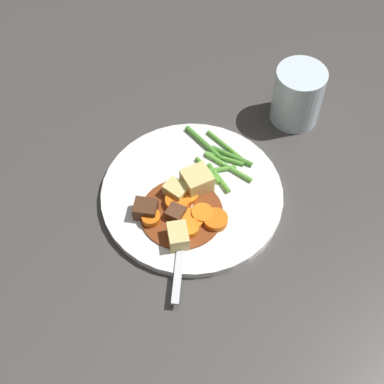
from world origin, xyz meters
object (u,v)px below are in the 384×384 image
object	(u,v)px
carrot_slice_4	(192,220)
water_glass	(298,95)
meat_chunk_1	(176,213)
carrot_slice_2	(177,202)
carrot_slice_0	(202,214)
carrot_slice_6	(151,218)
potato_chunk_0	(178,236)
carrot_slice_3	(189,228)
potato_chunk_1	(200,183)
potato_chunk_2	(176,191)
carrot_slice_1	(189,196)
dinner_plate	(192,194)
fork	(182,239)
carrot_slice_5	(215,220)
meat_chunk_0	(146,209)

from	to	relation	value
carrot_slice_4	water_glass	distance (m)	0.27
meat_chunk_1	carrot_slice_2	bearing A→B (deg)	-142.57
carrot_slice_0	carrot_slice_6	size ratio (longest dim) A/B	1.14
potato_chunk_0	water_glass	xyz separation A→B (m)	(-0.30, -0.03, 0.02)
carrot_slice_2	carrot_slice_6	bearing A→B (deg)	-9.61
carrot_slice_3	potato_chunk_1	size ratio (longest dim) A/B	0.71
carrot_slice_3	potato_chunk_2	xyz separation A→B (m)	(-0.03, -0.05, 0.00)
carrot_slice_2	potato_chunk_2	size ratio (longest dim) A/B	1.09
carrot_slice_1	carrot_slice_6	world-z (taller)	carrot_slice_6
potato_chunk_0	water_glass	world-z (taller)	water_glass
carrot_slice_0	water_glass	world-z (taller)	water_glass
carrot_slice_6	potato_chunk_0	bearing A→B (deg)	93.54
dinner_plate	carrot_slice_0	xyz separation A→B (m)	(0.02, 0.04, 0.01)
dinner_plate	water_glass	size ratio (longest dim) A/B	2.79
carrot_slice_3	meat_chunk_1	size ratio (longest dim) A/B	1.18
carrot_slice_2	carrot_slice_3	world-z (taller)	same
carrot_slice_2	carrot_slice_4	size ratio (longest dim) A/B	1.03
meat_chunk_1	carrot_slice_4	bearing A→B (deg)	113.34
potato_chunk_2	potato_chunk_0	bearing A→B (deg)	46.22
carrot_slice_6	fork	world-z (taller)	carrot_slice_6
carrot_slice_0	fork	size ratio (longest dim) A/B	0.20
carrot_slice_3	potato_chunk_0	bearing A→B (deg)	-0.35
carrot_slice_5	potato_chunk_1	world-z (taller)	potato_chunk_1
carrot_slice_1	potato_chunk_0	xyz separation A→B (m)	(0.06, 0.04, 0.01)
potato_chunk_0	potato_chunk_2	distance (m)	0.07
carrot_slice_1	carrot_slice_4	xyz separation A→B (m)	(0.03, 0.03, -0.00)
meat_chunk_0	meat_chunk_1	xyz separation A→B (m)	(-0.02, 0.03, -0.00)
carrot_slice_3	water_glass	distance (m)	0.28
potato_chunk_1	water_glass	bearing A→B (deg)	178.54
water_glass	meat_chunk_1	bearing A→B (deg)	0.40
potato_chunk_1	water_glass	distance (m)	0.22
dinner_plate	meat_chunk_1	world-z (taller)	meat_chunk_1
carrot_slice_6	potato_chunk_2	xyz separation A→B (m)	(-0.05, -0.00, 0.00)
carrot_slice_3	water_glass	world-z (taller)	water_glass
carrot_slice_4	potato_chunk_0	xyz separation A→B (m)	(0.03, 0.01, 0.01)
carrot_slice_2	fork	bearing A→B (deg)	49.78
dinner_plate	meat_chunk_1	xyz separation A→B (m)	(0.05, 0.01, 0.01)
carrot_slice_6	potato_chunk_1	world-z (taller)	potato_chunk_1
carrot_slice_6	dinner_plate	bearing A→B (deg)	174.26
carrot_slice_2	fork	size ratio (longest dim) A/B	0.23
potato_chunk_1	potato_chunk_2	bearing A→B (deg)	-30.34
carrot_slice_1	carrot_slice_4	bearing A→B (deg)	49.11
meat_chunk_0	potato_chunk_1	bearing A→B (deg)	162.01
carrot_slice_2	potato_chunk_2	bearing A→B (deg)	-129.53
carrot_slice_4	meat_chunk_0	xyz separation A→B (m)	(0.03, -0.05, 0.01)
potato_chunk_2	meat_chunk_1	distance (m)	0.04
carrot_slice_4	water_glass	xyz separation A→B (m)	(-0.26, -0.02, 0.03)
carrot_slice_2	carrot_slice_5	bearing A→B (deg)	104.32
carrot_slice_1	potato_chunk_1	world-z (taller)	potato_chunk_1
carrot_slice_2	carrot_slice_3	bearing A→B (deg)	64.72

